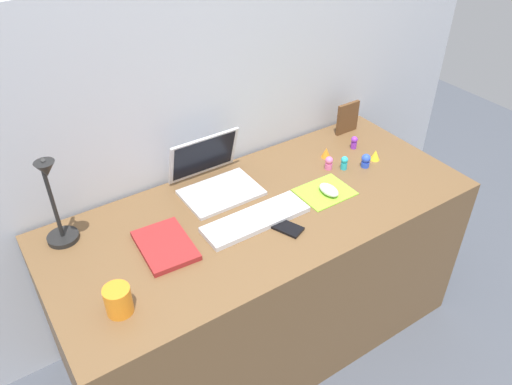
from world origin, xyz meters
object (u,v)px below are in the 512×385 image
object	(u,v)px
keyboard	(256,219)
toy_figurine_blue	(366,161)
picture_frame	(348,118)
cell_phone	(286,227)
toy_figurine_purple	(354,142)
toy_figurine_pink	(329,163)
laptop	(213,176)
coffee_mug	(118,300)
notebook_pad	(165,246)
toy_figurine_orange	(326,153)
mouse	(329,190)
desk_lamp	(55,205)
toy_figurine_cyan	(344,162)
toy_figurine_yellow	(375,155)

from	to	relation	value
keyboard	toy_figurine_blue	size ratio (longest dim) A/B	6.75
picture_frame	toy_figurine_blue	size ratio (longest dim) A/B	2.47
cell_phone	toy_figurine_purple	distance (m)	0.65
toy_figurine_pink	laptop	bearing A→B (deg)	161.99
cell_phone	coffee_mug	size ratio (longest dim) A/B	1.35
notebook_pad	toy_figurine_blue	distance (m)	0.93
keyboard	toy_figurine_purple	distance (m)	0.68
toy_figurine_purple	keyboard	bearing A→B (deg)	-163.92
coffee_mug	toy_figurine_orange	bearing A→B (deg)	16.88
keyboard	picture_frame	distance (m)	0.80
toy_figurine_orange	toy_figurine_purple	bearing A→B (deg)	-3.94
mouse	toy_figurine_orange	world-z (taller)	toy_figurine_orange
toy_figurine_orange	toy_figurine_pink	distance (m)	0.09
cell_phone	toy_figurine_pink	xyz separation A→B (m)	(0.38, 0.21, 0.02)
picture_frame	toy_figurine_purple	bearing A→B (deg)	-118.77
desk_lamp	coffee_mug	bearing A→B (deg)	-83.06
mouse	toy_figurine_cyan	distance (m)	0.20
coffee_mug	toy_figurine_cyan	size ratio (longest dim) A/B	1.56
toy_figurine_blue	mouse	bearing A→B (deg)	-166.36
desk_lamp	toy_figurine_yellow	world-z (taller)	desk_lamp
cell_phone	keyboard	bearing A→B (deg)	105.82
laptop	toy_figurine_pink	world-z (taller)	laptop
mouse	notebook_pad	xyz separation A→B (m)	(-0.67, 0.07, -0.01)
notebook_pad	picture_frame	xyz separation A→B (m)	(1.07, 0.26, 0.06)
toy_figurine_pink	desk_lamp	bearing A→B (deg)	172.63
toy_figurine_orange	picture_frame	bearing A→B (deg)	27.88
keyboard	picture_frame	bearing A→B (deg)	23.66
keyboard	mouse	size ratio (longest dim) A/B	4.27
mouse	toy_figurine_cyan	bearing A→B (deg)	31.29
desk_lamp	toy_figurine_cyan	world-z (taller)	desk_lamp
notebook_pad	toy_figurine_cyan	xyz separation A→B (m)	(0.85, 0.03, 0.02)
mouse	cell_phone	bearing A→B (deg)	-164.74
laptop	coffee_mug	size ratio (longest dim) A/B	3.18
picture_frame	toy_figurine_cyan	world-z (taller)	picture_frame
toy_figurine_yellow	toy_figurine_orange	bearing A→B (deg)	140.98
laptop	toy_figurine_purple	size ratio (longest dim) A/B	5.10
notebook_pad	desk_lamp	bearing A→B (deg)	147.15
mouse	toy_figurine_cyan	xyz separation A→B (m)	(0.17, 0.10, 0.01)
cell_phone	picture_frame	bearing A→B (deg)	9.37
cell_phone	desk_lamp	size ratio (longest dim) A/B	0.34
mouse	toy_figurine_purple	distance (m)	0.38
keyboard	toy_figurine_purple	bearing A→B (deg)	16.08
toy_figurine_purple	toy_figurine_cyan	xyz separation A→B (m)	(-0.15, -0.10, 0.00)
laptop	coffee_mug	bearing A→B (deg)	-143.93
picture_frame	toy_figurine_pink	distance (m)	0.34
toy_figurine_yellow	notebook_pad	bearing A→B (deg)	-179.34
notebook_pad	toy_figurine_blue	xyz separation A→B (m)	(0.93, -0.01, 0.02)
notebook_pad	keyboard	bearing A→B (deg)	-5.51
laptop	cell_phone	bearing A→B (deg)	-76.03
toy_figurine_pink	toy_figurine_yellow	bearing A→B (deg)	-14.87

